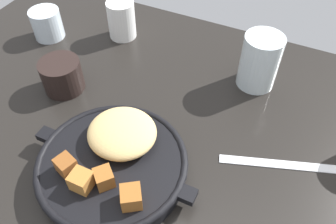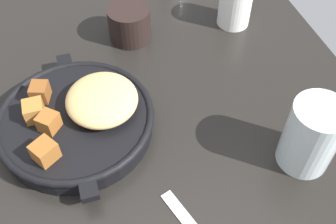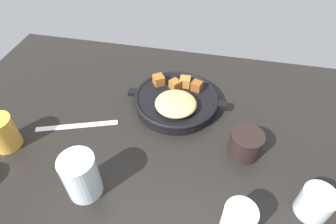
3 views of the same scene
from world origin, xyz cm
name	(u,v)px [view 1 (image 1 of 3)]	position (x,y,z in cm)	size (l,w,h in cm)	color
ground_plane	(171,146)	(0.00, 0.00, -1.20)	(117.54, 76.48, 2.40)	black
cast_iron_skillet	(114,161)	(-5.78, -9.16, 2.56)	(28.34, 24.02, 6.77)	black
butter_knife	(286,165)	(19.25, 3.83, 0.18)	(21.88, 1.60, 0.36)	silver
white_creamer_pitcher	(122,20)	(-23.74, 23.85, 4.34)	(6.26, 6.26, 8.67)	white
water_glass_tall	(260,61)	(9.00, 21.24, 5.55)	(7.57, 7.57, 11.10)	silver
water_glass_short	(47,24)	(-39.27, 16.20, 3.35)	(6.86, 6.86, 6.71)	silver
coffee_mug_dark	(62,76)	(-25.20, 3.31, 3.21)	(7.95, 7.95, 6.42)	black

